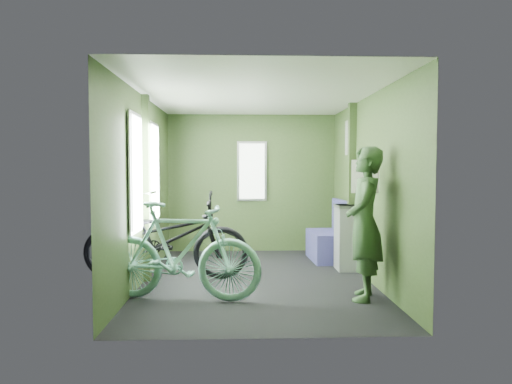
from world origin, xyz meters
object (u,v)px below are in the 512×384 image
at_px(bicycle_mint, 180,300).
at_px(bench_seat, 328,242).
at_px(passenger, 365,223).
at_px(bicycle_black, 167,281).
at_px(waste_box, 346,237).

bearing_deg(bicycle_mint, bench_seat, -33.89).
distance_m(bicycle_mint, passenger, 2.13).
distance_m(bicycle_black, bicycle_mint, 0.90).
bearing_deg(waste_box, bicycle_black, -167.23).
distance_m(bicycle_black, waste_box, 2.48).
bearing_deg(bench_seat, bicycle_mint, -136.44).
bearing_deg(bicycle_mint, passenger, -80.44).
distance_m(bicycle_black, passenger, 2.54).
xyz_separation_m(waste_box, bench_seat, (-0.11, 0.67, -0.18)).
height_order(bicycle_black, passenger, passenger).
bearing_deg(bicycle_mint, waste_box, -46.39).
bearing_deg(waste_box, bicycle_mint, -146.51).
xyz_separation_m(passenger, bench_seat, (0.02, 2.08, -0.55)).
bearing_deg(waste_box, bench_seat, 99.77).
relative_size(bicycle_black, bench_seat, 2.22).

